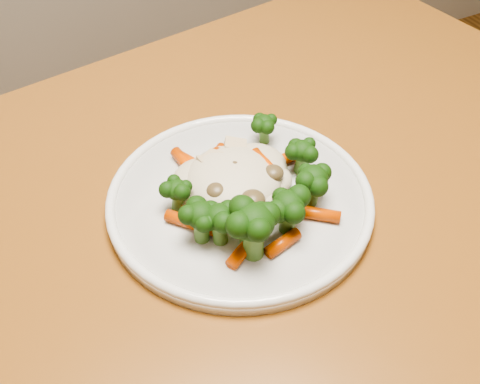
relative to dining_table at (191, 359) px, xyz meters
The scene contains 3 objects.
dining_table is the anchor object (origin of this frame).
plate 0.16m from the dining_table, 39.05° to the left, with size 0.26×0.26×0.01m, color white.
meal 0.17m from the dining_table, 33.39° to the left, with size 0.17×0.19×0.05m.
Camera 1 is at (-0.42, -0.06, 1.18)m, focal length 45.00 mm.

